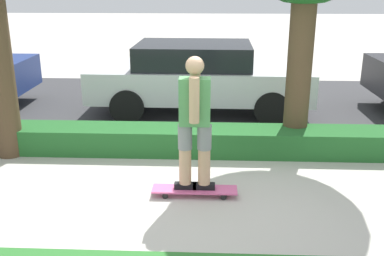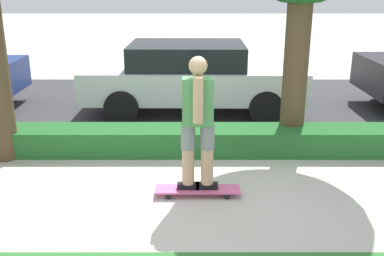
% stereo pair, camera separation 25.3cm
% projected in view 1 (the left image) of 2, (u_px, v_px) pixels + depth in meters
% --- Properties ---
extents(ground_plane, '(60.00, 60.00, 0.00)m').
position_uv_depth(ground_plane, '(187.00, 203.00, 5.18)').
color(ground_plane, '#BCB7AD').
extents(street_asphalt, '(18.20, 5.00, 0.01)m').
position_uv_depth(street_asphalt, '(198.00, 105.00, 9.16)').
color(street_asphalt, '#38383A').
rests_on(street_asphalt, ground_plane).
extents(hedge_row, '(18.20, 0.60, 0.38)m').
position_uv_depth(hedge_row, '(193.00, 140.00, 6.64)').
color(hedge_row, '#236028').
rests_on(hedge_row, ground_plane).
extents(skateboard, '(1.01, 0.24, 0.09)m').
position_uv_depth(skateboard, '(195.00, 190.00, 5.34)').
color(skateboard, '#DB5B93').
rests_on(skateboard, ground_plane).
extents(skater_person, '(0.48, 0.40, 1.58)m').
position_uv_depth(skater_person, '(195.00, 121.00, 5.07)').
color(skater_person, black).
rests_on(skater_person, skateboard).
extents(parked_car_middle, '(4.12, 1.86, 1.32)m').
position_uv_depth(parked_car_middle, '(199.00, 76.00, 8.57)').
color(parked_car_middle, silver).
rests_on(parked_car_middle, ground_plane).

